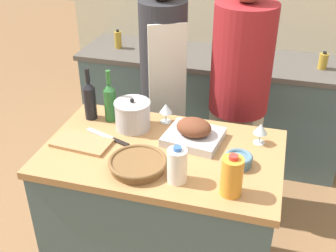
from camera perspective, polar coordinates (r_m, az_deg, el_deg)
kitchen_island at (r=2.45m, az=-0.73°, el=-12.20°), size 1.22×0.75×0.92m
back_counter at (r=3.64m, az=5.77°, el=2.86°), size 2.19×0.60×0.89m
roasting_pan at (r=2.22m, az=3.49°, el=-0.93°), size 0.32×0.29×0.13m
wicker_basket at (r=2.03m, az=-4.12°, el=-5.11°), size 0.29×0.29×0.05m
cutting_board at (r=2.25m, az=-11.59°, el=-2.25°), size 0.31×0.18×0.02m
stock_pot at (r=2.33m, az=-4.81°, el=1.49°), size 0.20×0.20×0.18m
mixing_bowl at (r=2.07m, az=9.54°, el=-4.51°), size 0.14×0.14×0.06m
juice_jug at (r=1.86m, az=8.64°, el=-6.74°), size 0.10×0.10×0.20m
milk_jug at (r=1.91m, az=1.25°, el=-5.34°), size 0.09×0.09×0.19m
wine_bottle_green at (r=2.40m, az=-7.85°, el=3.37°), size 0.07×0.07×0.31m
wine_bottle_dark at (r=2.44m, az=-10.55°, el=3.60°), size 0.07×0.07×0.31m
wine_glass_left at (r=2.23m, az=12.44°, el=-0.46°), size 0.07×0.07×0.12m
wine_glass_right at (r=2.37m, az=-0.29°, el=2.31°), size 0.07×0.07×0.12m
knife_chef at (r=2.29m, az=-8.02°, el=-1.56°), size 0.28×0.13×0.01m
condiment_bottle_tall at (r=3.26m, az=10.32°, el=9.46°), size 0.06×0.06×0.20m
condiment_bottle_short at (r=3.62m, az=-6.79°, el=11.53°), size 0.06×0.06×0.16m
condiment_bottle_extra at (r=3.38m, az=20.27°, el=8.25°), size 0.07×0.07×0.13m
person_cook_aproned at (r=2.84m, az=-0.61°, el=5.92°), size 0.33×0.35×1.68m
person_cook_guest at (r=2.75m, az=9.60°, el=4.55°), size 0.38×0.38×1.71m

